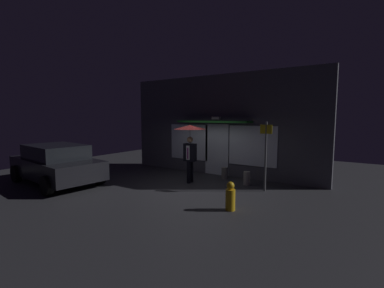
{
  "coord_description": "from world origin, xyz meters",
  "views": [
    {
      "loc": [
        5.33,
        -7.87,
        2.5
      ],
      "look_at": [
        -0.09,
        0.38,
        1.49
      ],
      "focal_mm": 24.82,
      "sensor_mm": 36.0,
      "label": 1
    }
  ],
  "objects_px": {
    "person_with_umbrella": "(190,138)",
    "parked_car": "(56,164)",
    "street_sign_post": "(266,152)",
    "sidewalk_bollard": "(247,178)",
    "sidewalk_bollard_2": "(225,173)",
    "fire_hydrant": "(230,197)"
  },
  "relations": [
    {
      "from": "street_sign_post",
      "to": "sidewalk_bollard_2",
      "type": "xyz_separation_m",
      "value": [
        -1.92,
        0.86,
        -1.1
      ]
    },
    {
      "from": "sidewalk_bollard",
      "to": "fire_hydrant",
      "type": "relative_size",
      "value": 0.64
    },
    {
      "from": "sidewalk_bollard",
      "to": "fire_hydrant",
      "type": "distance_m",
      "value": 2.82
    },
    {
      "from": "street_sign_post",
      "to": "sidewalk_bollard_2",
      "type": "height_order",
      "value": "street_sign_post"
    },
    {
      "from": "parked_car",
      "to": "sidewalk_bollard_2",
      "type": "relative_size",
      "value": 9.26
    },
    {
      "from": "parked_car",
      "to": "street_sign_post",
      "type": "distance_m",
      "value": 7.68
    },
    {
      "from": "person_with_umbrella",
      "to": "parked_car",
      "type": "height_order",
      "value": "person_with_umbrella"
    },
    {
      "from": "sidewalk_bollard",
      "to": "sidewalk_bollard_2",
      "type": "bearing_deg",
      "value": 158.69
    },
    {
      "from": "street_sign_post",
      "to": "fire_hydrant",
      "type": "relative_size",
      "value": 3.0
    },
    {
      "from": "street_sign_post",
      "to": "sidewalk_bollard",
      "type": "height_order",
      "value": "street_sign_post"
    },
    {
      "from": "sidewalk_bollard",
      "to": "person_with_umbrella",
      "type": "bearing_deg",
      "value": -156.49
    },
    {
      "from": "parked_car",
      "to": "fire_hydrant",
      "type": "relative_size",
      "value": 5.54
    },
    {
      "from": "street_sign_post",
      "to": "fire_hydrant",
      "type": "xyz_separation_m",
      "value": [
        -0.18,
        -2.32,
        -0.97
      ]
    },
    {
      "from": "parked_car",
      "to": "person_with_umbrella",
      "type": "bearing_deg",
      "value": 40.27
    },
    {
      "from": "street_sign_post",
      "to": "sidewalk_bollard",
      "type": "relative_size",
      "value": 4.72
    },
    {
      "from": "street_sign_post",
      "to": "sidewalk_bollard",
      "type": "distance_m",
      "value": 1.42
    },
    {
      "from": "street_sign_post",
      "to": "sidewalk_bollard",
      "type": "bearing_deg",
      "value": 152.02
    },
    {
      "from": "fire_hydrant",
      "to": "person_with_umbrella",
      "type": "bearing_deg",
      "value": 143.48
    },
    {
      "from": "sidewalk_bollard",
      "to": "sidewalk_bollard_2",
      "type": "distance_m",
      "value": 1.2
    },
    {
      "from": "sidewalk_bollard_2",
      "to": "street_sign_post",
      "type": "bearing_deg",
      "value": -24.19
    },
    {
      "from": "person_with_umbrella",
      "to": "sidewalk_bollard_2",
      "type": "xyz_separation_m",
      "value": [
        0.83,
        1.28,
        -1.49
      ]
    },
    {
      "from": "sidewalk_bollard_2",
      "to": "person_with_umbrella",
      "type": "bearing_deg",
      "value": -122.86
    }
  ]
}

